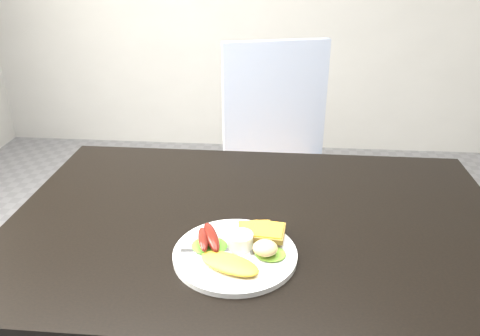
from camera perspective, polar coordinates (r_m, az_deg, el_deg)
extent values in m
cube|color=black|center=(1.15, 2.09, -6.96)|extent=(1.20, 0.80, 0.04)
cube|color=#A67D5D|center=(1.97, 3.87, -1.54)|extent=(0.56, 0.56, 0.05)
imported|color=navy|center=(1.56, 13.91, 2.43)|extent=(0.59, 0.44, 1.51)
cylinder|color=white|center=(1.01, -0.61, -10.49)|extent=(0.26, 0.26, 0.01)
ellipsoid|color=#4A9F1D|center=(1.02, -3.75, -9.40)|extent=(0.08, 0.07, 0.01)
ellipsoid|color=#4F8B2F|center=(1.00, 3.70, -10.36)|extent=(0.07, 0.07, 0.01)
ellipsoid|color=yellow|center=(0.96, -1.28, -11.56)|extent=(0.14, 0.11, 0.02)
ellipsoid|color=#5E0E0D|center=(1.01, -4.52, -8.64)|extent=(0.04, 0.09, 0.02)
ellipsoid|color=maroon|center=(1.02, -3.50, -8.38)|extent=(0.06, 0.11, 0.03)
cylinder|color=white|center=(1.01, 0.05, -8.84)|extent=(0.06, 0.06, 0.03)
cube|color=#966028|center=(1.06, 1.91, -7.74)|extent=(0.08, 0.08, 0.01)
cube|color=olive|center=(1.03, 3.43, -7.82)|extent=(0.08, 0.08, 0.01)
ellipsoid|color=beige|center=(0.98, 3.10, -9.70)|extent=(0.06, 0.05, 0.03)
cube|color=#ADAFB7|center=(1.01, -3.00, -10.01)|extent=(0.15, 0.03, 0.00)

